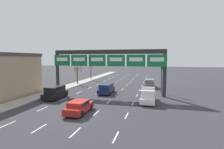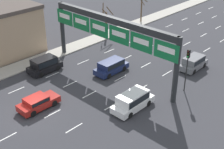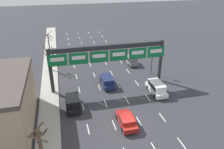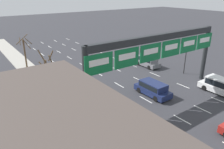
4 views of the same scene
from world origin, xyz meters
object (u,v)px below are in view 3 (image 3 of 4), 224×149
Objects in this scene: suv_navy at (107,81)px; traffic_light_near_gantry at (152,56)px; tree_bare_third at (40,142)px; sign_gantry at (109,55)px; suv_black at (73,102)px; tree_bare_second at (49,58)px; suv_white at (157,87)px; suv_grey at (131,60)px; tree_bare_closest at (49,42)px; car_red at (126,120)px.

suv_navy is 9.58m from traffic_light_near_gantry.
tree_bare_third reaches higher than suv_navy.
sign_gantry is 4.46× the size of suv_black.
traffic_light_near_gantry is at bearing 27.46° from suv_black.
tree_bare_second is (-3.18, 14.16, 1.54)m from suv_black.
suv_grey is (-0.21, 12.09, -0.07)m from suv_white.
tree_bare_closest is at bearing 118.18° from sign_gantry.
suv_white is 1.15× the size of suv_black.
suv_navy is at bearing -61.82° from tree_bare_closest.
suv_navy is 1.08× the size of suv_black.
tree_bare_third is (-10.09, -13.83, -3.19)m from sign_gantry.
car_red is 0.82× the size of tree_bare_closest.
suv_grey is 6.41m from traffic_light_near_gantry.
tree_bare_third is (-3.73, -8.72, 1.45)m from suv_black.
sign_gantry reaches higher than tree_bare_closest.
suv_white is (6.99, 6.51, 0.28)m from car_red.
suv_white is at bearing -38.34° from tree_bare_second.
suv_black is 0.84× the size of traffic_light_near_gantry.
suv_white is 1.16× the size of suv_grey.
traffic_light_near_gantry reaches higher than tree_bare_third.
car_red is 8.15m from suv_black.
suv_black is 1.02× the size of tree_bare_third.
suv_white is 13.24m from suv_black.
suv_black is 17.18m from traffic_light_near_gantry.
tree_bare_second is at bearing 102.65° from suv_black.
suv_navy is 20.14m from tree_bare_closest.
sign_gantry reaches higher than suv_grey.
suv_grey is 16.25m from tree_bare_second.
traffic_light_near_gantry is at bearing 14.95° from suv_navy.
tree_bare_third is at bearing -126.12° from sign_gantry.
tree_bare_second reaches higher than suv_navy.
traffic_light_near_gantry reaches higher than suv_navy.
sign_gantry is 4.12× the size of suv_navy.
tree_bare_closest is at bearing 140.23° from traffic_light_near_gantry.
car_red is 19.80m from suv_grey.
suv_white is 0.97× the size of traffic_light_near_gantry.
tree_bare_closest is 1.03× the size of tree_bare_second.
tree_bare_closest is at bearing 118.18° from suv_navy.
suv_grey is at bearing -31.12° from tree_bare_closest.
tree_bare_second is (-16.15, 0.85, 1.62)m from suv_grey.
suv_white is (7.01, -4.24, 0.10)m from suv_navy.
sign_gantry is 3.77× the size of traffic_light_near_gantry.
suv_navy is at bearing 148.83° from suv_white.
suv_black is (-6.19, 5.29, 0.28)m from car_red.
suv_navy is at bearing -165.05° from traffic_light_near_gantry.
tree_bare_closest is at bearing 98.09° from suv_black.
sign_gantry is 3.61× the size of tree_bare_closest.
suv_grey is at bearing 51.10° from sign_gantry.
suv_grey is 0.80× the size of tree_bare_closest.
traffic_light_near_gantry is 25.08m from tree_bare_third.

